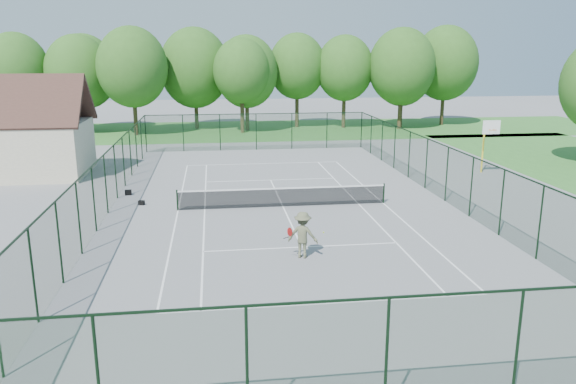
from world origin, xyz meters
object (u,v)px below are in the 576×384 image
object	(u,v)px
basketball_goal	(488,136)
tennis_player	(303,235)
tennis_net	(283,196)
sports_bag_a	(128,192)

from	to	relation	value
basketball_goal	tennis_player	world-z (taller)	basketball_goal
basketball_goal	tennis_player	distance (m)	20.27
tennis_net	tennis_player	xyz separation A→B (m)	(-0.15, -7.57, 0.36)
tennis_net	sports_bag_a	distance (m)	9.26
tennis_net	tennis_player	world-z (taller)	tennis_player
basketball_goal	sports_bag_a	xyz separation A→B (m)	(-22.96, -2.72, -2.42)
basketball_goal	tennis_player	xyz separation A→B (m)	(-14.62, -13.94, -1.63)
sports_bag_a	tennis_player	bearing A→B (deg)	-59.60
tennis_net	basketball_goal	distance (m)	15.94
tennis_net	tennis_player	size ratio (longest dim) A/B	5.90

